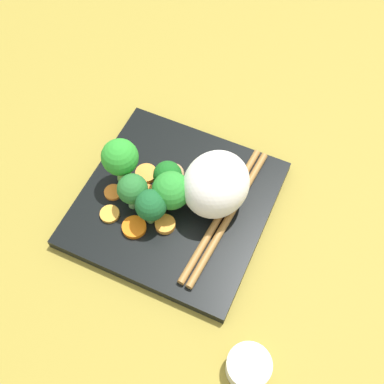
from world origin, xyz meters
TOP-DOWN VIEW (x-y plane):
  - ground_plane at (0.00, 0.00)cm, footprint 110.00×110.00cm
  - square_plate at (0.00, 0.00)cm, footprint 23.54×23.54cm
  - rice_mound at (2.15, -4.55)cm, footprint 10.00×9.33cm
  - broccoli_floret_0 at (1.46, 1.64)cm, footprint 3.63×3.63cm
  - broccoli_floret_1 at (-3.52, 1.27)cm, footprint 3.83×3.83cm
  - broccoli_floret_2 at (-2.51, 4.30)cm, footprint 3.77×3.77cm
  - broccoli_floret_3 at (-0.25, 7.25)cm, footprint 4.58×4.58cm
  - broccoli_floret_4 at (-0.74, -0.05)cm, footprint 4.69×4.69cm
  - carrot_slice_0 at (-0.84, 3.67)cm, footprint 4.01×4.01cm
  - carrot_slice_1 at (-2.42, 7.53)cm, footprint 3.21×3.21cm
  - carrot_slice_2 at (-3.65, -0.54)cm, footprint 3.49×3.49cm
  - carrot_slice_3 at (-5.31, 6.32)cm, footprint 3.09×3.09cm
  - carrot_slice_4 at (-5.62, 2.69)cm, footprint 3.26×3.26cm
  - carrot_slice_5 at (1.80, 5.05)cm, footprint 3.97×3.97cm
  - chicken_piece_0 at (3.42, 1.54)cm, footprint 3.29×3.32cm
  - chicken_piece_1 at (-1.78, 1.72)cm, footprint 2.78×2.57cm
  - chopstick_pair at (0.77, -6.62)cm, footprint 20.86×2.95cm
  - sauce_cup at (-14.55, -16.10)cm, footprint 4.81×4.81cm

SIDE VIEW (x-z plane):
  - ground_plane at x=0.00cm, z-range -2.00..0.00cm
  - square_plate at x=0.00cm, z-range 0.00..1.45cm
  - sauce_cup at x=-14.55cm, z-range 0.00..2.41cm
  - carrot_slice_1 at x=-2.42cm, z-range 1.45..1.87cm
  - carrot_slice_0 at x=-0.84cm, z-range 1.45..1.87cm
  - carrot_slice_3 at x=-5.31cm, z-range 1.45..1.90cm
  - carrot_slice_4 at x=-5.62cm, z-range 1.45..2.08cm
  - carrot_slice_5 at x=1.80cm, z-range 1.45..2.16cm
  - carrot_slice_2 at x=-3.65cm, z-range 1.45..2.17cm
  - chopstick_pair at x=0.77cm, z-range 1.45..2.33cm
  - chicken_piece_1 at x=-1.78cm, z-range 1.45..2.91cm
  - chicken_piece_0 at x=3.42cm, z-range 1.45..3.03cm
  - broccoli_floret_0 at x=1.46cm, z-range 1.78..6.41cm
  - broccoli_floret_2 at x=-2.51cm, z-range 2.11..7.53cm
  - broccoli_floret_1 at x=-3.52cm, z-range 2.11..7.58cm
  - broccoli_floret_4 at x=-0.74cm, z-range 1.95..7.98cm
  - rice_mound at x=2.15cm, z-range 1.45..9.42cm
  - broccoli_floret_3 at x=-0.25cm, z-range 2.45..9.91cm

